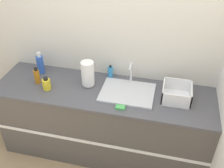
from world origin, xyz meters
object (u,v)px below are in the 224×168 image
(bottle_yellow, at_px, (47,84))
(soap_dispenser, at_px, (110,72))
(sink, at_px, (128,92))
(dish_rack, at_px, (176,94))
(bottle_amber, at_px, (37,76))
(bottle_blue, at_px, (40,64))
(paper_towel_roll, at_px, (88,74))

(bottle_yellow, bearing_deg, soap_dispenser, 32.06)
(sink, bearing_deg, dish_rack, 2.46)
(bottle_amber, bearing_deg, bottle_yellow, -29.27)
(sink, relative_size, dish_rack, 1.87)
(sink, relative_size, bottle_yellow, 3.84)
(bottle_amber, height_order, soap_dispenser, bottle_amber)
(bottle_blue, bearing_deg, bottle_yellow, -54.78)
(soap_dispenser, bearing_deg, dish_rack, -16.84)
(bottle_blue, relative_size, soap_dispenser, 1.69)
(dish_rack, xyz_separation_m, soap_dispenser, (-0.73, 0.22, 0.01))
(sink, distance_m, bottle_amber, 0.98)
(paper_towel_roll, relative_size, bottle_blue, 1.09)
(paper_towel_roll, bearing_deg, dish_rack, -1.24)
(bottle_blue, distance_m, soap_dispenser, 0.80)
(dish_rack, bearing_deg, soap_dispenser, 163.16)
(paper_towel_roll, height_order, bottle_blue, paper_towel_roll)
(sink, bearing_deg, paper_towel_roll, 174.63)
(bottle_yellow, bearing_deg, paper_towel_roll, 23.13)
(sink, height_order, soap_dispenser, sink)
(paper_towel_roll, distance_m, bottle_blue, 0.61)
(bottle_yellow, distance_m, bottle_blue, 0.35)
(bottle_yellow, bearing_deg, dish_rack, 6.51)
(bottle_yellow, relative_size, bottle_blue, 0.55)
(bottle_yellow, height_order, bottle_blue, bottle_blue)
(dish_rack, bearing_deg, bottle_blue, 175.07)
(bottle_yellow, distance_m, soap_dispenser, 0.70)
(dish_rack, distance_m, soap_dispenser, 0.76)
(sink, xyz_separation_m, bottle_yellow, (-0.83, -0.13, 0.05))
(paper_towel_roll, distance_m, soap_dispenser, 0.29)
(bottle_amber, distance_m, soap_dispenser, 0.79)
(bottle_blue, bearing_deg, soap_dispenser, 6.44)
(dish_rack, xyz_separation_m, bottle_yellow, (-1.32, -0.15, 0.01))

